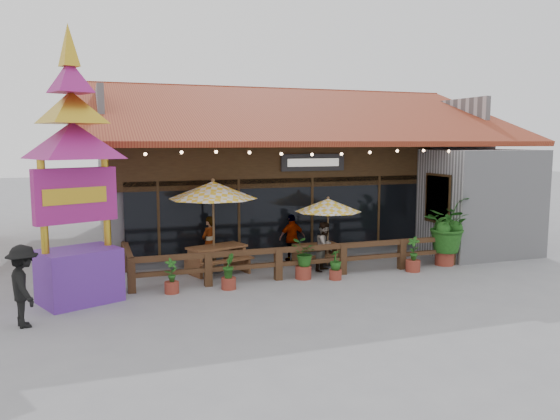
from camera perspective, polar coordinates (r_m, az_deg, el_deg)
name	(u,v)px	position (r m, az deg, el deg)	size (l,w,h in m)	color
ground	(350,269)	(16.91, 7.32, -6.15)	(100.00, 100.00, 0.00)	gray
restaurant_building	(285,182)	(22.71, 0.50, 2.95)	(15.50, 14.73, 6.09)	#B2B2B7
patio_railing	(284,256)	(15.67, 0.38, -4.85)	(10.00, 2.60, 0.92)	#492E1A
umbrella_left	(213,190)	(16.15, -7.01, 2.04)	(3.34, 3.34, 2.81)	brown
umbrella_right	(328,205)	(16.89, 5.04, 0.47)	(2.66, 2.66, 2.20)	brown
picnic_table_left	(217,255)	(16.30, -6.61, -4.66)	(2.07, 1.92, 0.81)	brown
picnic_table_right	(316,251)	(17.24, 3.81, -4.30)	(1.43, 1.25, 0.67)	brown
thai_sign_tower	(73,148)	(13.80, -20.79, 6.11)	(3.42, 3.42, 7.07)	#592791
tropical_plant	(446,226)	(17.88, 16.92, -1.65)	(1.98, 2.04, 2.16)	maroon
diner_a	(209,243)	(16.74, -7.40, -3.43)	(0.60, 0.39, 1.63)	#382612
diner_b	(325,246)	(16.48, 4.70, -3.81)	(0.72, 0.56, 1.49)	#382612
diner_c	(292,238)	(17.73, 1.28, -2.93)	(0.90, 0.38, 1.54)	#382612
pedestrian	(24,286)	(12.72, -25.22, -7.20)	(1.13, 0.65, 1.75)	black
planter_a	(172,279)	(14.37, -11.27, -7.05)	(0.37, 0.37, 0.91)	maroon
planter_b	(229,273)	(14.54, -5.40, -6.59)	(0.40, 0.44, 0.95)	maroon
planter_c	(303,257)	(15.51, 2.46, -4.93)	(0.83, 0.77, 1.12)	maroon
planter_d	(336,265)	(15.53, 5.83, -5.76)	(0.44, 0.44, 0.86)	maroon
planter_e	(413,257)	(16.87, 13.74, -4.78)	(0.43, 0.45, 1.06)	maroon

